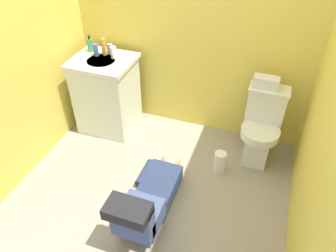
{
  "coord_description": "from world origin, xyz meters",
  "views": [
    {
      "loc": [
        0.77,
        -1.81,
        2.26
      ],
      "look_at": [
        0.02,
        0.32,
        0.45
      ],
      "focal_mm": 34.23,
      "sensor_mm": 36.0,
      "label": 1
    }
  ],
  "objects_px": {
    "faucet": "(108,49)",
    "soap_dispenser": "(90,45)",
    "vanity_cabinet": "(107,94)",
    "bottle_amber": "(104,47)",
    "paper_towel_roll": "(220,162)",
    "bottle_white": "(113,52)",
    "bottle_blue": "(96,50)",
    "toilet": "(261,127)",
    "bottle_pink": "(110,49)",
    "person_plumber": "(149,198)",
    "tissue_box": "(266,82)"
  },
  "relations": [
    {
      "from": "soap_dispenser",
      "to": "bottle_blue",
      "type": "height_order",
      "value": "soap_dispenser"
    },
    {
      "from": "toilet",
      "to": "bottle_amber",
      "type": "bearing_deg",
      "value": 178.06
    },
    {
      "from": "faucet",
      "to": "bottle_white",
      "type": "xyz_separation_m",
      "value": [
        0.1,
        -0.07,
        0.01
      ]
    },
    {
      "from": "faucet",
      "to": "bottle_white",
      "type": "bearing_deg",
      "value": -36.71
    },
    {
      "from": "bottle_amber",
      "to": "bottle_white",
      "type": "relative_size",
      "value": 1.43
    },
    {
      "from": "soap_dispenser",
      "to": "toilet",
      "type": "bearing_deg",
      "value": -2.43
    },
    {
      "from": "vanity_cabinet",
      "to": "bottle_amber",
      "type": "xyz_separation_m",
      "value": [
        -0.02,
        0.1,
        0.48
      ]
    },
    {
      "from": "vanity_cabinet",
      "to": "soap_dispenser",
      "type": "bearing_deg",
      "value": 147.65
    },
    {
      "from": "bottle_blue",
      "to": "bottle_white",
      "type": "relative_size",
      "value": 1.04
    },
    {
      "from": "soap_dispenser",
      "to": "bottle_amber",
      "type": "distance_m",
      "value": 0.17
    },
    {
      "from": "toilet",
      "to": "faucet",
      "type": "height_order",
      "value": "faucet"
    },
    {
      "from": "faucet",
      "to": "bottle_amber",
      "type": "height_order",
      "value": "bottle_amber"
    },
    {
      "from": "person_plumber",
      "to": "toilet",
      "type": "bearing_deg",
      "value": 52.91
    },
    {
      "from": "vanity_cabinet",
      "to": "tissue_box",
      "type": "height_order",
      "value": "tissue_box"
    },
    {
      "from": "toilet",
      "to": "paper_towel_roll",
      "type": "distance_m",
      "value": 0.51
    },
    {
      "from": "tissue_box",
      "to": "bottle_blue",
      "type": "xyz_separation_m",
      "value": [
        -1.64,
        -0.08,
        0.08
      ]
    },
    {
      "from": "tissue_box",
      "to": "faucet",
      "type": "bearing_deg",
      "value": 179.8
    },
    {
      "from": "vanity_cabinet",
      "to": "person_plumber",
      "type": "bearing_deg",
      "value": -47.71
    },
    {
      "from": "person_plumber",
      "to": "bottle_white",
      "type": "bearing_deg",
      "value": 126.93
    },
    {
      "from": "faucet",
      "to": "bottle_amber",
      "type": "distance_m",
      "value": 0.06
    },
    {
      "from": "soap_dispenser",
      "to": "bottle_blue",
      "type": "xyz_separation_m",
      "value": [
        0.1,
        -0.06,
        -0.01
      ]
    },
    {
      "from": "faucet",
      "to": "tissue_box",
      "type": "height_order",
      "value": "faucet"
    },
    {
      "from": "bottle_blue",
      "to": "bottle_pink",
      "type": "distance_m",
      "value": 0.14
    },
    {
      "from": "faucet",
      "to": "bottle_pink",
      "type": "distance_m",
      "value": 0.03
    },
    {
      "from": "tissue_box",
      "to": "vanity_cabinet",
      "type": "bearing_deg",
      "value": -175.03
    },
    {
      "from": "faucet",
      "to": "person_plumber",
      "type": "height_order",
      "value": "faucet"
    },
    {
      "from": "faucet",
      "to": "soap_dispenser",
      "type": "xyz_separation_m",
      "value": [
        -0.19,
        -0.02,
        0.02
      ]
    },
    {
      "from": "person_plumber",
      "to": "bottle_amber",
      "type": "relative_size",
      "value": 6.34
    },
    {
      "from": "soap_dispenser",
      "to": "bottle_white",
      "type": "distance_m",
      "value": 0.29
    },
    {
      "from": "bottle_blue",
      "to": "bottle_white",
      "type": "height_order",
      "value": "bottle_blue"
    },
    {
      "from": "bottle_blue",
      "to": "soap_dispenser",
      "type": "bearing_deg",
      "value": 147.06
    },
    {
      "from": "vanity_cabinet",
      "to": "faucet",
      "type": "xyz_separation_m",
      "value": [
        0.0,
        0.14,
        0.45
      ]
    },
    {
      "from": "bottle_blue",
      "to": "bottle_white",
      "type": "distance_m",
      "value": 0.19
    },
    {
      "from": "bottle_blue",
      "to": "paper_towel_roll",
      "type": "relative_size",
      "value": 0.55
    },
    {
      "from": "vanity_cabinet",
      "to": "paper_towel_roll",
      "type": "bearing_deg",
      "value": -11.97
    },
    {
      "from": "person_plumber",
      "to": "soap_dispenser",
      "type": "height_order",
      "value": "soap_dispenser"
    },
    {
      "from": "person_plumber",
      "to": "bottle_white",
      "type": "height_order",
      "value": "bottle_white"
    },
    {
      "from": "soap_dispenser",
      "to": "bottle_pink",
      "type": "height_order",
      "value": "soap_dispenser"
    },
    {
      "from": "soap_dispenser",
      "to": "bottle_amber",
      "type": "relative_size",
      "value": 0.99
    },
    {
      "from": "person_plumber",
      "to": "tissue_box",
      "type": "bearing_deg",
      "value": 56.96
    },
    {
      "from": "tissue_box",
      "to": "bottle_white",
      "type": "bearing_deg",
      "value": -177.37
    },
    {
      "from": "tissue_box",
      "to": "person_plumber",
      "type": "bearing_deg",
      "value": -123.04
    },
    {
      "from": "faucet",
      "to": "bottle_white",
      "type": "height_order",
      "value": "bottle_white"
    },
    {
      "from": "bottle_pink",
      "to": "faucet",
      "type": "bearing_deg",
      "value": 166.16
    },
    {
      "from": "person_plumber",
      "to": "bottle_blue",
      "type": "bearing_deg",
      "value": 133.51
    },
    {
      "from": "bottle_white",
      "to": "paper_towel_roll",
      "type": "distance_m",
      "value": 1.47
    },
    {
      "from": "bottle_pink",
      "to": "paper_towel_roll",
      "type": "relative_size",
      "value": 0.48
    },
    {
      "from": "tissue_box",
      "to": "bottle_blue",
      "type": "height_order",
      "value": "bottle_blue"
    },
    {
      "from": "bottle_white",
      "to": "toilet",
      "type": "bearing_deg",
      "value": -0.9
    },
    {
      "from": "toilet",
      "to": "bottle_pink",
      "type": "height_order",
      "value": "bottle_pink"
    }
  ]
}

